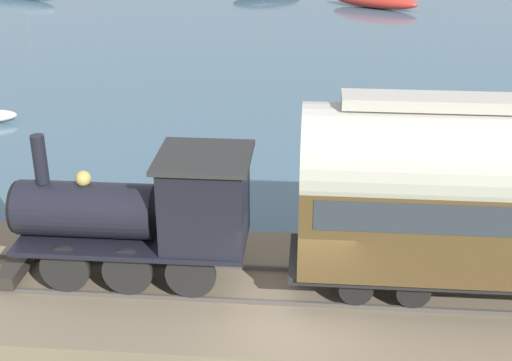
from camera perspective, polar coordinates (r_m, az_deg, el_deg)
name	(u,v)px	position (r m, az deg, el deg)	size (l,w,h in m)	color
ground_plane	(294,335)	(16.39, 3.04, -12.23)	(200.00, 200.00, 0.00)	#516B38
rail_embankment	(296,297)	(17.13, 3.19, -9.32)	(5.41, 56.00, 0.66)	#756651
steam_locomotive	(148,210)	(16.44, -8.67, -2.32)	(2.09, 5.86, 3.53)	black
sailboat_red	(375,0)	(53.35, 9.51, 14.02)	(4.36, 6.44, 6.37)	#B72D23
rowboat_mid_harbor	(404,170)	(24.46, 11.75, 0.86)	(2.86, 2.28, 0.45)	silver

